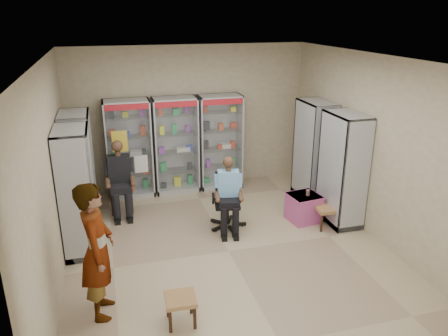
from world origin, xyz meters
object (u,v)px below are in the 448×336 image
object	(u,v)px
woven_stool_a	(326,217)
standing_man	(97,251)
woven_stool_b	(181,310)
pink_trunk	(304,208)
cabinet_left_far	(79,168)
wooden_chair	(121,188)
cabinet_back_left	(129,149)
cabinet_back_mid	(176,145)
cabinet_right_near	(342,169)
cabinet_left_near	(77,192)
cabinet_back_right	(220,142)
office_chair	(227,201)
seated_shopkeeper	(228,195)
cabinet_right_far	(314,151)

from	to	relation	value
woven_stool_a	standing_man	distance (m)	4.14
standing_man	woven_stool_b	bearing A→B (deg)	-111.38
pink_trunk	woven_stool_a	bearing A→B (deg)	-51.65
cabinet_left_far	woven_stool_a	world-z (taller)	cabinet_left_far
wooden_chair	woven_stool_a	world-z (taller)	wooden_chair
cabinet_back_left	cabinet_back_mid	bearing A→B (deg)	0.00
cabinet_back_left	pink_trunk	distance (m)	3.64
standing_man	cabinet_right_near	bearing A→B (deg)	-64.49
cabinet_right_near	cabinet_left_near	bearing A→B (deg)	87.43
cabinet_back_mid	cabinet_right_near	bearing A→B (deg)	-40.84
cabinet_left_near	woven_stool_a	size ratio (longest dim) A/B	5.22
cabinet_back_mid	cabinet_back_right	world-z (taller)	same
pink_trunk	woven_stool_b	size ratio (longest dim) A/B	1.42
cabinet_left_near	cabinet_left_far	bearing A→B (deg)	180.00
cabinet_right_near	woven_stool_b	size ratio (longest dim) A/B	5.44
office_chair	seated_shopkeeper	distance (m)	0.14
cabinet_right_far	woven_stool_a	xyz separation A→B (m)	(-0.33, -1.26, -0.81)
wooden_chair	woven_stool_b	world-z (taller)	wooden_chair
woven_stool_a	pink_trunk	bearing A→B (deg)	128.35
pink_trunk	cabinet_back_left	bearing A→B (deg)	145.12
woven_stool_a	wooden_chair	bearing A→B (deg)	154.35
cabinet_back_mid	wooden_chair	size ratio (longest dim) A/B	2.13
cabinet_right_near	wooden_chair	size ratio (longest dim) A/B	2.13
cabinet_back_right	office_chair	size ratio (longest dim) A/B	2.03
cabinet_left_far	standing_man	bearing A→B (deg)	5.70
pink_trunk	woven_stool_a	world-z (taller)	pink_trunk
cabinet_back_right	seated_shopkeeper	bearing A→B (deg)	-101.13
cabinet_left_far	cabinet_right_far	bearing A→B (deg)	87.43
cabinet_back_mid	cabinet_back_right	bearing A→B (deg)	0.00
wooden_chair	standing_man	bearing A→B (deg)	-97.58
cabinet_back_left	cabinet_back_mid	world-z (taller)	same
pink_trunk	standing_man	distance (m)	4.01
cabinet_back_left	woven_stool_b	distance (m)	4.29
cabinet_back_mid	cabinet_right_far	bearing A→B (deg)	-23.65
office_chair	woven_stool_b	bearing A→B (deg)	-107.41
cabinet_left_near	pink_trunk	distance (m)	3.93
woven_stool_b	standing_man	size ratio (longest dim) A/B	0.21
woven_stool_a	cabinet_back_left	bearing A→B (deg)	143.29
cabinet_back_left	cabinet_back_mid	distance (m)	0.95
cabinet_back_right	cabinet_right_near	xyz separation A→B (m)	(1.63, -2.23, 0.00)
wooden_chair	office_chair	size ratio (longest dim) A/B	0.95
cabinet_left_far	cabinet_left_near	xyz separation A→B (m)	(0.00, -1.10, 0.00)
cabinet_back_right	cabinet_right_far	world-z (taller)	same
office_chair	pink_trunk	size ratio (longest dim) A/B	1.89
cabinet_back_right	seated_shopkeeper	distance (m)	2.03
cabinet_back_left	cabinet_left_near	distance (m)	2.23
cabinet_left_near	seated_shopkeeper	xyz separation A→B (m)	(2.44, 0.07, -0.37)
wooden_chair	woven_stool_b	bearing A→B (deg)	-81.53
cabinet_back_left	cabinet_right_near	bearing A→B (deg)	-32.28
woven_stool_a	cabinet_right_near	bearing A→B (deg)	25.35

